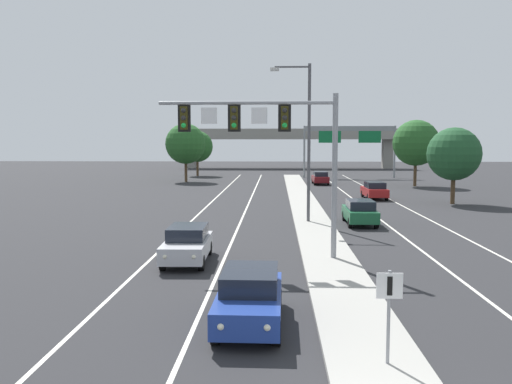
{
  "coord_description": "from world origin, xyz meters",
  "views": [
    {
      "loc": [
        -2.37,
        -8.37,
        5.3
      ],
      "look_at": [
        -3.2,
        13.41,
        3.2
      ],
      "focal_mm": 37.24,
      "sensor_mm": 36.0,
      "label": 1
    }
  ],
  "objects": [
    {
      "name": "overhead_signal_mast",
      "position": [
        -2.57,
        14.89,
        5.51
      ],
      "size": [
        7.81,
        0.44,
        7.2
      ],
      "color": "gray",
      "rests_on": "median_island"
    },
    {
      "name": "tree_far_right_a",
      "position": [
        12.56,
        36.81,
        4.21
      ],
      "size": [
        4.46,
        4.46,
        6.45
      ],
      "color": "#4C3823",
      "rests_on": "ground"
    },
    {
      "name": "tree_far_right_b",
      "position": [
        13.96,
        54.51,
        5.08
      ],
      "size": [
        5.37,
        5.37,
        7.78
      ],
      "color": "#4C3823",
      "rests_on": "ground"
    },
    {
      "name": "edge_stripe_left",
      "position": [
        -8.0,
        25.0,
        0.0
      ],
      "size": [
        0.14,
        100.0,
        0.01
      ],
      "primitive_type": "cube",
      "color": "silver",
      "rests_on": "ground"
    },
    {
      "name": "tree_far_left_c",
      "position": [
        -14.13,
        60.25,
        4.94
      ],
      "size": [
        5.23,
        5.23,
        7.57
      ],
      "color": "#4C3823",
      "rests_on": "ground"
    },
    {
      "name": "highway_sign_gantry",
      "position": [
        8.2,
        68.93,
        6.16
      ],
      "size": [
        13.28,
        0.42,
        7.5
      ],
      "color": "gray",
      "rests_on": "ground"
    },
    {
      "name": "lane_stripe_receding_center",
      "position": [
        4.7,
        25.0,
        0.0
      ],
      "size": [
        0.14,
        100.0,
        0.01
      ],
      "primitive_type": "cube",
      "color": "silver",
      "rests_on": "ground"
    },
    {
      "name": "car_receding_green",
      "position": [
        2.96,
        25.29,
        0.82
      ],
      "size": [
        1.85,
        4.48,
        1.58
      ],
      "color": "#195633",
      "rests_on": "ground"
    },
    {
      "name": "tree_far_left_a",
      "position": [
        -14.38,
        72.16,
        4.48
      ],
      "size": [
        4.74,
        4.74,
        6.86
      ],
      "color": "#4C3823",
      "rests_on": "ground"
    },
    {
      "name": "median_sign_post",
      "position": [
        0.23,
        3.61,
        1.59
      ],
      "size": [
        0.6,
        0.1,
        2.2
      ],
      "color": "gray",
      "rests_on": "median_island"
    },
    {
      "name": "median_island",
      "position": [
        0.0,
        18.0,
        0.07
      ],
      "size": [
        2.4,
        110.0,
        0.15
      ],
      "primitive_type": "cube",
      "color": "#9E9B93",
      "rests_on": "ground"
    },
    {
      "name": "lane_stripe_oncoming_center",
      "position": [
        -4.7,
        25.0,
        0.0
      ],
      "size": [
        0.14,
        100.0,
        0.01
      ],
      "primitive_type": "cube",
      "color": "silver",
      "rests_on": "ground"
    },
    {
      "name": "car_receding_darkred",
      "position": [
        3.04,
        56.71,
        0.82
      ],
      "size": [
        1.89,
        4.5,
        1.58
      ],
      "color": "#5B0F14",
      "rests_on": "ground"
    },
    {
      "name": "edge_stripe_right",
      "position": [
        8.0,
        25.0,
        0.0
      ],
      "size": [
        0.14,
        100.0,
        0.01
      ],
      "primitive_type": "cube",
      "color": "silver",
      "rests_on": "ground"
    },
    {
      "name": "overpass_bridge",
      "position": [
        0.0,
        95.56,
        5.78
      ],
      "size": [
        42.4,
        6.4,
        7.65
      ],
      "color": "gray",
      "rests_on": "ground"
    },
    {
      "name": "car_receding_red",
      "position": [
        6.65,
        40.42,
        0.82
      ],
      "size": [
        1.88,
        4.49,
        1.58
      ],
      "color": "maroon",
      "rests_on": "ground"
    },
    {
      "name": "street_lamp_median",
      "position": [
        -0.51,
        25.64,
        5.79
      ],
      "size": [
        2.58,
        0.28,
        10.0
      ],
      "color": "#4C4C51",
      "rests_on": "median_island"
    },
    {
      "name": "car_oncoming_blue",
      "position": [
        -3.12,
        6.55,
        0.82
      ],
      "size": [
        1.88,
        4.49,
        1.58
      ],
      "color": "navy",
      "rests_on": "ground"
    },
    {
      "name": "car_oncoming_silver",
      "position": [
        -6.25,
        14.42,
        0.82
      ],
      "size": [
        1.9,
        4.5,
        1.58
      ],
      "color": "#B7B7BC",
      "rests_on": "ground"
    }
  ]
}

